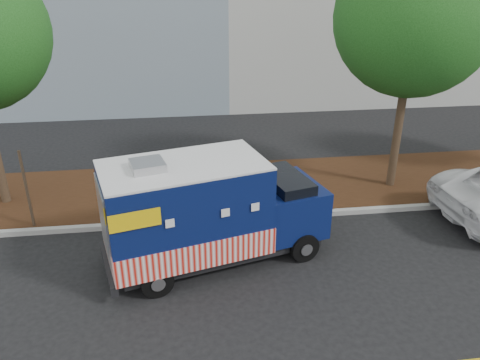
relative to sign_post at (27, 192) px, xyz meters
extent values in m
plane|color=black|center=(4.63, -1.61, -1.20)|extent=(120.00, 120.00, 0.00)
cube|color=#9E9E99|center=(4.63, -0.21, -1.12)|extent=(120.00, 0.18, 0.15)
cube|color=#311D0D|center=(4.63, 1.89, -1.12)|extent=(120.00, 4.00, 0.15)
cylinder|color=#38281C|center=(11.02, 1.32, 0.95)|extent=(0.26, 0.26, 4.29)
sphere|color=#1A4A14|center=(11.02, 1.32, 4.24)|extent=(4.61, 4.61, 4.61)
cube|color=#473828|center=(0.00, 0.00, 0.00)|extent=(0.06, 0.06, 2.40)
cube|color=black|center=(5.01, -2.00, -0.83)|extent=(5.23, 2.88, 0.25)
cube|color=#0A164A|center=(4.24, -2.20, 0.40)|extent=(4.12, 2.91, 2.13)
cube|color=red|center=(4.24, -2.20, -0.36)|extent=(4.17, 2.97, 0.67)
cube|color=white|center=(4.24, -2.20, 1.48)|extent=(4.12, 2.91, 0.05)
cube|color=#B7B7BA|center=(3.46, -2.40, 1.59)|extent=(0.87, 0.87, 0.20)
cube|color=#0A164A|center=(6.81, -1.53, -0.09)|extent=(2.03, 2.25, 1.24)
cube|color=black|center=(6.77, -1.54, 0.50)|extent=(1.29, 1.90, 0.58)
cube|color=black|center=(7.60, -1.32, -0.51)|extent=(0.52, 1.73, 0.27)
cube|color=black|center=(2.39, -2.68, -0.80)|extent=(0.66, 1.97, 0.25)
cube|color=#B7B7BA|center=(2.42, -2.67, 0.44)|extent=(0.44, 1.55, 1.69)
cube|color=#B7B7BA|center=(4.23, -1.11, 0.44)|extent=(1.55, 0.44, 0.98)
cube|color=yellow|center=(3.21, -3.55, 0.88)|extent=(1.03, 0.29, 0.40)
cube|color=yellow|center=(2.68, -1.51, 0.88)|extent=(1.03, 0.29, 0.40)
cylinder|color=black|center=(7.12, -2.38, -0.83)|extent=(0.78, 0.43, 0.75)
cylinder|color=black|center=(6.67, -0.63, -0.83)|extent=(0.78, 0.43, 0.75)
cylinder|color=black|center=(3.52, -3.32, -0.83)|extent=(0.78, 0.43, 0.75)
cylinder|color=black|center=(3.06, -1.57, -0.83)|extent=(0.78, 0.43, 0.75)
camera|label=1|loc=(4.27, -12.00, 5.59)|focal=35.00mm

